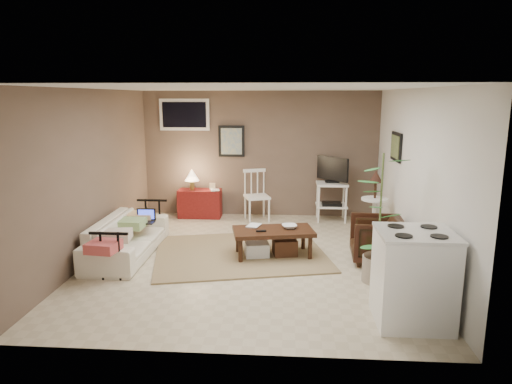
# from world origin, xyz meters

# --- Properties ---
(floor) EXTENTS (5.00, 5.00, 0.00)m
(floor) POSITION_xyz_m (0.00, 0.00, 0.00)
(floor) COLOR #C1B293
(floor) RESTS_ON ground
(art_back) EXTENTS (0.50, 0.03, 0.60)m
(art_back) POSITION_xyz_m (-0.55, 2.48, 1.45)
(art_back) COLOR black
(art_right) EXTENTS (0.03, 0.60, 0.45)m
(art_right) POSITION_xyz_m (2.23, 1.05, 1.52)
(art_right) COLOR black
(window) EXTENTS (0.96, 0.03, 0.60)m
(window) POSITION_xyz_m (-1.45, 2.48, 1.95)
(window) COLOR white
(rug) EXTENTS (2.83, 2.46, 0.02)m
(rug) POSITION_xyz_m (-0.16, 0.19, 0.01)
(rug) COLOR #9B885A
(rug) RESTS_ON floor
(coffee_table) EXTENTS (1.24, 0.80, 0.43)m
(coffee_table) POSITION_xyz_m (0.33, 0.10, 0.24)
(coffee_table) COLOR #341C0E
(coffee_table) RESTS_ON floor
(sofa) EXTENTS (0.55, 1.89, 0.74)m
(sofa) POSITION_xyz_m (-1.80, 0.02, 0.37)
(sofa) COLOR white
(sofa) RESTS_ON floor
(sofa_pillows) EXTENTS (0.36, 1.80, 0.13)m
(sofa_pillows) POSITION_xyz_m (-1.75, -0.20, 0.45)
(sofa_pillows) COLOR beige
(sofa_pillows) RESTS_ON sofa
(sofa_end_rails) EXTENTS (0.51, 1.89, 0.64)m
(sofa_end_rails) POSITION_xyz_m (-1.69, 0.02, 0.32)
(sofa_end_rails) COLOR black
(sofa_end_rails) RESTS_ON floor
(laptop) EXTENTS (0.29, 0.21, 0.20)m
(laptop) POSITION_xyz_m (-1.62, 0.34, 0.48)
(laptop) COLOR black
(laptop) RESTS_ON sofa
(red_console) EXTENTS (0.81, 0.36, 0.94)m
(red_console) POSITION_xyz_m (-1.16, 2.23, 0.32)
(red_console) COLOR maroon
(red_console) RESTS_ON floor
(spindle_chair) EXTENTS (0.54, 0.54, 0.95)m
(spindle_chair) POSITION_xyz_m (-0.04, 2.10, 0.45)
(spindle_chair) COLOR white
(spindle_chair) RESTS_ON floor
(tv_stand) EXTENTS (0.57, 0.56, 1.20)m
(tv_stand) POSITION_xyz_m (1.36, 2.16, 0.64)
(tv_stand) COLOR white
(tv_stand) RESTS_ON floor
(side_table) EXTENTS (0.43, 0.43, 1.14)m
(side_table) POSITION_xyz_m (1.94, 1.04, 0.71)
(side_table) COLOR white
(side_table) RESTS_ON floor
(armchair) EXTENTS (0.68, 0.72, 0.71)m
(armchair) POSITION_xyz_m (1.79, 0.02, 0.35)
(armchair) COLOR black
(armchair) RESTS_ON floor
(potted_plant) EXTENTS (0.41, 0.41, 1.66)m
(potted_plant) POSITION_xyz_m (1.67, -0.72, 0.88)
(potted_plant) COLOR gray
(potted_plant) RESTS_ON floor
(stove) EXTENTS (0.75, 0.70, 0.98)m
(stove) POSITION_xyz_m (1.82, -1.76, 0.49)
(stove) COLOR white
(stove) RESTS_ON floor
(bowl) EXTENTS (0.22, 0.09, 0.22)m
(bowl) POSITION_xyz_m (0.57, 0.19, 0.52)
(bowl) COLOR #341C0E
(bowl) RESTS_ON coffee_table
(book_table) EXTENTS (0.17, 0.07, 0.24)m
(book_table) POSITION_xyz_m (-0.04, 0.28, 0.53)
(book_table) COLOR #341C0E
(book_table) RESTS_ON coffee_table
(book_console) EXTENTS (0.16, 0.05, 0.21)m
(book_console) POSITION_xyz_m (-0.91, 2.15, 0.65)
(book_console) COLOR #341C0E
(book_console) RESTS_ON red_console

